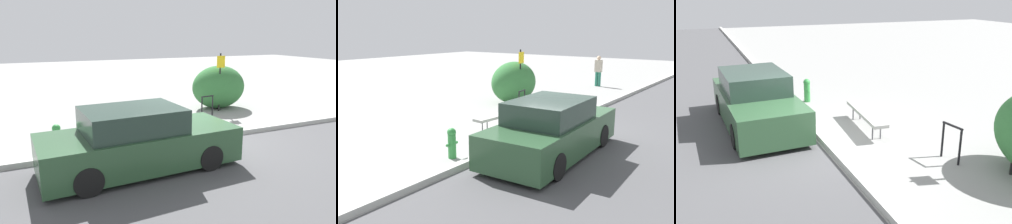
% 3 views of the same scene
% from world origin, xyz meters
% --- Properties ---
extents(ground_plane, '(60.00, 60.00, 0.00)m').
position_xyz_m(ground_plane, '(0.00, 0.00, 0.00)').
color(ground_plane, gray).
extents(curb, '(60.00, 0.20, 0.13)m').
position_xyz_m(curb, '(0.00, 0.00, 0.07)').
color(curb, '#B7B7B2').
rests_on(curb, ground_plane).
extents(bench, '(2.23, 0.58, 0.47)m').
position_xyz_m(bench, '(-0.43, 1.34, 0.42)').
color(bench, '#515156').
rests_on(bench, ground_plane).
extents(bike_rack, '(0.55, 0.13, 0.83)m').
position_xyz_m(bike_rack, '(2.02, 2.19, 0.50)').
color(bike_rack, black).
rests_on(bike_rack, ground_plane).
extents(sign_post, '(0.36, 0.08, 2.30)m').
position_xyz_m(sign_post, '(3.01, 2.91, 1.38)').
color(sign_post, black).
rests_on(sign_post, ground_plane).
extents(fire_hydrant, '(0.36, 0.22, 0.77)m').
position_xyz_m(fire_hydrant, '(-3.44, 0.62, 0.41)').
color(fire_hydrant, '#338C3F').
rests_on(fire_hydrant, ground_plane).
extents(shrub_hedge, '(2.30, 1.66, 1.76)m').
position_xyz_m(shrub_hedge, '(3.30, 3.45, 0.88)').
color(shrub_hedge, '#337038').
rests_on(shrub_hedge, ground_plane).
extents(parked_car_near, '(4.54, 1.92, 1.45)m').
position_xyz_m(parked_car_near, '(-1.85, -1.27, 0.66)').
color(parked_car_near, black).
rests_on(parked_car_near, ground_plane).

